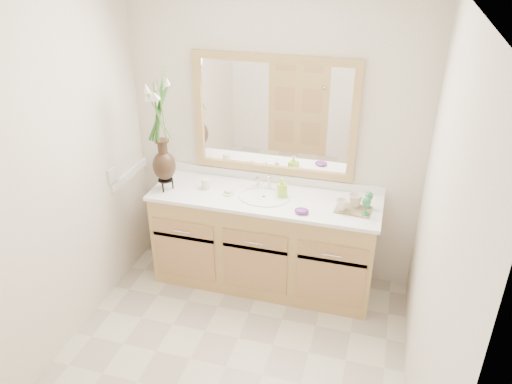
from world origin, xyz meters
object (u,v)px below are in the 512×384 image
(tumbler, at_px, (206,184))
(flower_vase, at_px, (160,119))
(tray, at_px, (353,210))
(soap_bottle, at_px, (282,188))

(tumbler, bearing_deg, flower_vase, -161.48)
(flower_vase, xyz_separation_m, tumbler, (0.30, 0.10, -0.56))
(flower_vase, bearing_deg, tumbler, 18.52)
(tray, bearing_deg, tumbler, -176.56)
(flower_vase, bearing_deg, tray, 2.50)
(soap_bottle, bearing_deg, tumbler, 160.14)
(soap_bottle, bearing_deg, flower_vase, 164.99)
(soap_bottle, relative_size, tray, 0.54)
(tumbler, xyz_separation_m, soap_bottle, (0.63, 0.05, 0.03))
(tumbler, distance_m, tray, 1.20)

